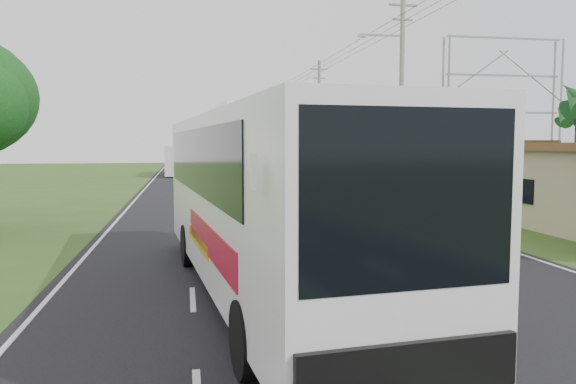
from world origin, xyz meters
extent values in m
plane|color=#33521E|center=(0.00, 0.00, 0.00)|extent=(180.00, 180.00, 0.00)
cube|color=black|center=(0.00, 20.00, 0.01)|extent=(14.00, 160.00, 0.02)
cube|color=gray|center=(0.00, 20.00, 0.10)|extent=(1.20, 160.00, 0.17)
cube|color=#33521E|center=(0.00, 20.00, 0.18)|extent=(0.95, 160.00, 0.02)
cube|color=silver|center=(-6.70, 20.00, 0.00)|extent=(0.12, 160.00, 0.01)
cube|color=silver|center=(6.70, 20.00, 0.00)|extent=(0.12, 160.00, 0.01)
cube|color=tan|center=(14.00, 22.00, 1.68)|extent=(7.00, 10.00, 3.35)
cube|color=brown|center=(14.00, 22.00, 3.51)|extent=(7.60, 10.60, 0.32)
cube|color=tan|center=(14.00, 36.00, 1.75)|extent=(8.00, 11.00, 3.50)
cube|color=brown|center=(14.00, 36.00, 3.66)|extent=(8.60, 11.60, 0.32)
cylinder|color=#473321|center=(9.40, 12.00, 2.30)|extent=(0.26, 0.26, 4.60)
cylinder|color=#473321|center=(8.80, 19.00, 2.70)|extent=(0.26, 0.26, 5.40)
cylinder|color=#473321|center=(9.30, 28.00, 2.40)|extent=(0.26, 0.26, 4.80)
cylinder|color=#473321|center=(17.50, 15.00, 2.60)|extent=(0.26, 0.26, 5.20)
cylinder|color=gray|center=(8.50, 18.00, 6.00)|extent=(0.28, 0.28, 12.00)
cube|color=gray|center=(8.50, 18.00, 11.20)|extent=(1.60, 0.12, 0.12)
cube|color=gray|center=(8.50, 18.00, 10.40)|extent=(1.20, 0.10, 0.10)
cube|color=gray|center=(7.30, 18.00, 9.50)|extent=(2.40, 0.10, 0.10)
cylinder|color=gray|center=(8.50, 38.00, 5.50)|extent=(0.28, 0.28, 11.00)
cube|color=gray|center=(8.50, 38.00, 10.20)|extent=(1.60, 0.12, 0.12)
cube|color=gray|center=(8.50, 38.00, 9.40)|extent=(1.20, 0.10, 0.10)
cylinder|color=gray|center=(8.50, 58.00, 5.25)|extent=(0.28, 0.28, 10.50)
cube|color=gray|center=(8.50, 58.00, 9.70)|extent=(1.60, 0.12, 0.12)
cube|color=gray|center=(8.50, 58.00, 8.90)|extent=(1.20, 0.10, 0.10)
cylinder|color=gray|center=(17.00, 29.50, 6.00)|extent=(0.18, 0.18, 12.00)
cylinder|color=gray|center=(27.00, 29.50, 6.00)|extent=(0.18, 0.18, 12.00)
cylinder|color=gray|center=(17.00, 30.50, 6.00)|extent=(0.18, 0.18, 12.00)
cylinder|color=gray|center=(27.00, 30.50, 6.00)|extent=(0.18, 0.18, 12.00)
cube|color=gray|center=(22.00, 30.00, 6.00)|extent=(10.00, 0.14, 0.14)
cube|color=gray|center=(22.00, 30.00, 9.00)|extent=(10.00, 0.14, 0.14)
cube|color=gray|center=(22.00, 30.00, 12.00)|extent=(10.00, 0.14, 0.14)
cube|color=white|center=(-1.90, 0.05, 2.31)|extent=(4.24, 13.91, 3.59)
cube|color=black|center=(-1.97, 0.73, 3.10)|extent=(4.01, 11.19, 1.44)
cube|color=black|center=(-1.21, -6.70, 2.89)|extent=(2.57, 0.40, 2.01)
cube|color=#B30E2A|center=(-1.76, -1.31, 1.59)|extent=(3.49, 6.20, 0.63)
cube|color=gold|center=(-1.94, 0.39, 1.30)|extent=(3.24, 3.70, 0.29)
cube|color=white|center=(-2.04, 1.41, 4.27)|extent=(1.87, 2.89, 0.32)
cylinder|color=black|center=(-2.74, -4.40, 0.59)|extent=(0.48, 1.22, 1.19)
cylinder|color=black|center=(-0.18, -4.13, 0.59)|extent=(0.48, 1.22, 1.19)
cylinder|color=black|center=(-3.56, 3.55, 0.59)|extent=(0.48, 1.22, 1.19)
cylinder|color=black|center=(-0.99, 3.81, 0.59)|extent=(0.48, 1.22, 1.19)
cube|color=white|center=(-4.58, 49.94, 1.67)|extent=(2.58, 11.01, 3.05)
cube|color=black|center=(-4.59, 50.41, 2.59)|extent=(2.58, 8.15, 1.04)
cube|color=orange|center=(-4.57, 48.98, 1.09)|extent=(2.53, 5.29, 0.33)
cylinder|color=black|center=(-5.55, 45.39, 0.46)|extent=(0.30, 0.92, 0.92)
cylinder|color=black|center=(-3.45, 45.42, 0.46)|extent=(0.30, 0.92, 0.92)
cylinder|color=black|center=(-5.71, 53.97, 0.46)|extent=(0.30, 0.92, 0.92)
cylinder|color=black|center=(-3.61, 54.01, 0.46)|extent=(0.30, 0.92, 0.92)
imported|color=black|center=(-2.00, 3.40, 0.53)|extent=(1.83, 1.09, 1.06)
imported|color=maroon|center=(-2.00, 3.40, 1.49)|extent=(0.80, 0.66, 1.88)
camera|label=1|loc=(-3.61, -12.47, 3.50)|focal=35.00mm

